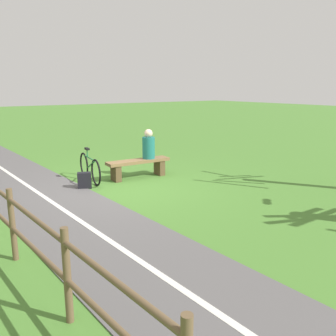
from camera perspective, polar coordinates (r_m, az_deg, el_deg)
The scene contains 7 objects.
ground_plane at distance 8.66m, azimuth -7.51°, elevation -3.17°, with size 80.00×80.00×0.00m, color #477A2D.
paved_path at distance 4.74m, azimuth -0.76°, elevation -17.08°, with size 2.10×36.00×0.02m, color #565454.
path_centre_line at distance 4.74m, azimuth -0.76°, elevation -16.98°, with size 0.10×32.00×0.00m, color silver.
bench at distance 9.50m, azimuth -4.76°, elevation 0.43°, with size 1.75×0.49×0.49m.
person_seated at distance 9.55m, azimuth -3.12°, elevation 3.58°, with size 0.35×0.35×0.79m.
bicycle at distance 9.33m, azimuth -12.41°, elevation 0.05°, with size 0.22×1.67×0.85m.
backpack at distance 8.74m, azimuth -13.19°, elevation -1.96°, with size 0.37×0.31×0.39m.
Camera 1 is at (3.83, 7.39, 2.38)m, focal length 38.14 mm.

